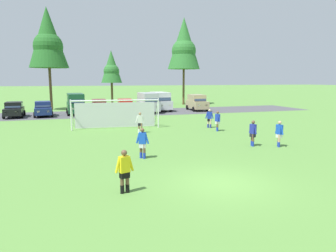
{
  "coord_description": "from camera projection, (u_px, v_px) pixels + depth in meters",
  "views": [
    {
      "loc": [
        -5.68,
        -10.64,
        4.16
      ],
      "look_at": [
        0.19,
        7.91,
        1.2
      ],
      "focal_mm": 32.43,
      "sensor_mm": 36.0,
      "label": 1
    }
  ],
  "objects": [
    {
      "name": "parked_car_slot_center",
      "position": [
        99.0,
        106.0,
        38.48
      ],
      "size": [
        2.1,
        4.23,
        1.72
      ],
      "color": "maroon",
      "rests_on": "ground"
    },
    {
      "name": "tree_left_edge",
      "position": [
        48.0,
        39.0,
        41.29
      ],
      "size": [
        5.24,
        5.24,
        13.98
      ],
      "color": "brown",
      "rests_on": "ground"
    },
    {
      "name": "ground_plane",
      "position": [
        142.0,
        128.0,
        26.49
      ],
      "size": [
        400.0,
        400.0,
        0.0
      ],
      "primitive_type": "plane",
      "color": "#598C3D"
    },
    {
      "name": "parking_lot_strip",
      "position": [
        120.0,
        113.0,
        38.58
      ],
      "size": [
        52.0,
        8.4,
        0.01
      ],
      "primitive_type": "cube",
      "color": "#4C4C51",
      "rests_on": "ground"
    },
    {
      "name": "tree_mid_left",
      "position": [
        111.0,
        68.0,
        48.73
      ],
      "size": [
        3.33,
        3.33,
        8.89
      ],
      "color": "brown",
      "rests_on": "ground"
    },
    {
      "name": "player_winger_right",
      "position": [
        140.0,
        123.0,
        23.9
      ],
      "size": [
        0.72,
        0.31,
        1.64
      ],
      "color": "#936B4C",
      "rests_on": "ground"
    },
    {
      "name": "player_midfield_center",
      "position": [
        253.0,
        133.0,
        19.16
      ],
      "size": [
        0.31,
        0.75,
        1.64
      ],
      "color": "brown",
      "rests_on": "ground"
    },
    {
      "name": "parked_car_slot_end",
      "position": [
        197.0,
        102.0,
        41.69
      ],
      "size": [
        2.37,
        4.72,
        2.16
      ],
      "color": "tan",
      "rests_on": "ground"
    },
    {
      "name": "referee",
      "position": [
        125.0,
        171.0,
        11.16
      ],
      "size": [
        0.75,
        0.35,
        1.64
      ],
      "color": "brown",
      "rests_on": "ground"
    },
    {
      "name": "parked_car_slot_right",
      "position": [
        148.0,
        102.0,
        38.9
      ],
      "size": [
        2.25,
        4.83,
        2.52
      ],
      "color": "#B2B2BC",
      "rests_on": "ground"
    },
    {
      "name": "player_striker_near",
      "position": [
        143.0,
        143.0,
        16.13
      ],
      "size": [
        0.67,
        0.46,
        1.64
      ],
      "color": "brown",
      "rests_on": "ground"
    },
    {
      "name": "parked_car_slot_center_right",
      "position": [
        125.0,
        106.0,
        39.27
      ],
      "size": [
        2.13,
        4.25,
        1.72
      ],
      "color": "red",
      "rests_on": "ground"
    },
    {
      "name": "parked_car_slot_far_right",
      "position": [
        160.0,
        101.0,
        41.1
      ],
      "size": [
        2.26,
        4.83,
        2.52
      ],
      "color": "silver",
      "rests_on": "ground"
    },
    {
      "name": "tree_center_back",
      "position": [
        184.0,
        45.0,
        50.32
      ],
      "size": [
        5.38,
        5.38,
        14.34
      ],
      "color": "brown",
      "rests_on": "ground"
    },
    {
      "name": "soccer_ball",
      "position": [
        143.0,
        148.0,
        18.22
      ],
      "size": [
        0.22,
        0.22,
        0.22
      ],
      "color": "white",
      "rests_on": "ground"
    },
    {
      "name": "parked_car_slot_left",
      "position": [
        43.0,
        109.0,
        34.88
      ],
      "size": [
        2.29,
        4.33,
        1.72
      ],
      "color": "navy",
      "rests_on": "ground"
    },
    {
      "name": "parked_car_slot_center_left",
      "position": [
        76.0,
        103.0,
        36.87
      ],
      "size": [
        2.38,
        4.89,
        2.52
      ],
      "color": "#194C2D",
      "rests_on": "ground"
    },
    {
      "name": "player_defender_far",
      "position": [
        217.0,
        121.0,
        24.83
      ],
      "size": [
        0.31,
        0.75,
        1.64
      ],
      "color": "brown",
      "rests_on": "ground"
    },
    {
      "name": "parked_car_slot_far_left",
      "position": [
        14.0,
        109.0,
        34.01
      ],
      "size": [
        2.2,
        4.29,
        1.72
      ],
      "color": "black",
      "rests_on": "ground"
    },
    {
      "name": "player_winger_left",
      "position": [
        279.0,
        134.0,
        18.96
      ],
      "size": [
        0.3,
        0.75,
        1.64
      ],
      "color": "tan",
      "rests_on": "ground"
    },
    {
      "name": "player_trailing_back",
      "position": [
        209.0,
        118.0,
        26.51
      ],
      "size": [
        0.69,
        0.41,
        1.64
      ],
      "color": "beige",
      "rests_on": "ground"
    },
    {
      "name": "soccer_goal",
      "position": [
        116.0,
        113.0,
        26.52
      ],
      "size": [
        7.57,
        2.64,
        2.57
      ],
      "color": "white",
      "rests_on": "ground"
    }
  ]
}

